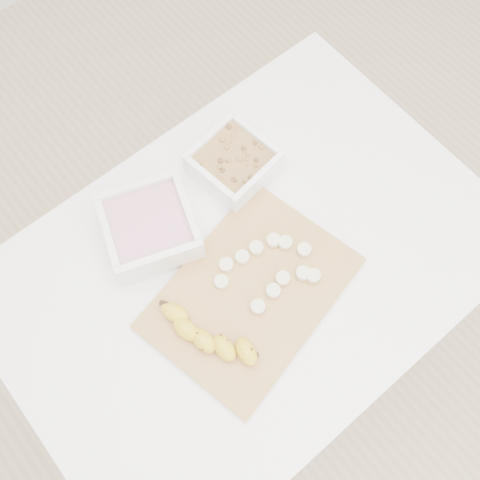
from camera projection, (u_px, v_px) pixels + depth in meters
ground at (246, 337)px, 1.76m from camera, size 3.50×3.50×0.00m
table at (249, 277)px, 1.16m from camera, size 1.00×0.70×0.75m
bowl_yogurt at (150, 227)px, 1.05m from camera, size 0.22×0.22×0.08m
bowl_granola at (234, 163)px, 1.11m from camera, size 0.17×0.17×0.07m
cutting_board at (251, 293)px, 1.04m from camera, size 0.44×0.36×0.01m
banana at (210, 336)px, 0.98m from camera, size 0.09×0.21×0.03m
banana_slices at (270, 267)px, 1.04m from camera, size 0.20×0.15×0.02m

